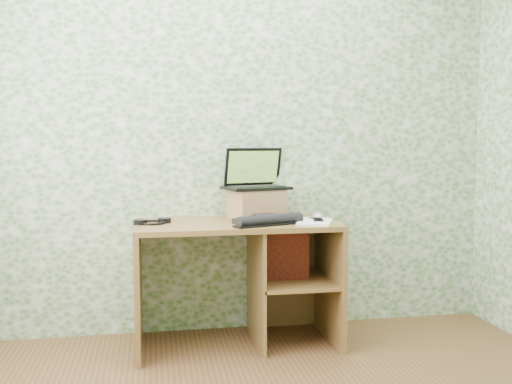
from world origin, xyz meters
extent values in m
plane|color=silver|center=(0.00, 1.75, 1.30)|extent=(3.50, 0.00, 3.50)
cube|color=brown|center=(0.00, 1.44, 0.73)|extent=(1.20, 0.60, 0.03)
cube|color=brown|center=(-0.58, 1.44, 0.36)|extent=(0.03, 0.60, 0.72)
cube|color=brown|center=(0.58, 1.44, 0.36)|extent=(0.03, 0.60, 0.72)
cube|color=brown|center=(0.12, 1.44, 0.36)|extent=(0.02, 0.56, 0.72)
cube|color=brown|center=(0.35, 1.44, 0.38)|extent=(0.46, 0.56, 0.02)
cube|color=brown|center=(0.36, 1.73, 0.36)|extent=(0.48, 0.02, 0.72)
cube|color=brown|center=(0.15, 1.58, 0.84)|extent=(0.36, 0.33, 0.18)
cube|color=black|center=(0.15, 1.58, 0.94)|extent=(0.44, 0.36, 0.02)
cube|color=black|center=(0.15, 1.57, 0.95)|extent=(0.36, 0.23, 0.00)
cube|color=black|center=(0.15, 1.69, 1.07)|extent=(0.39, 0.16, 0.24)
cube|color=#2D4F16|center=(0.15, 1.68, 1.07)|extent=(0.35, 0.14, 0.20)
cube|color=black|center=(0.17, 1.38, 0.77)|extent=(0.42, 0.27, 0.03)
cube|color=black|center=(0.17, 1.38, 0.77)|extent=(0.16, 0.16, 0.05)
cylinder|color=black|center=(0.17, 1.28, 0.78)|extent=(0.41, 0.20, 0.06)
cube|color=black|center=(0.17, 1.27, 0.76)|extent=(0.46, 0.24, 0.01)
torus|color=black|center=(-0.50, 1.46, 0.76)|extent=(0.21, 0.21, 0.01)
cylinder|color=black|center=(-0.57, 1.44, 0.76)|extent=(0.08, 0.08, 0.03)
cylinder|color=black|center=(-0.43, 1.49, 0.76)|extent=(0.08, 0.08, 0.03)
cube|color=white|center=(0.46, 1.33, 0.76)|extent=(0.28, 0.32, 0.01)
ellipsoid|color=#B1B1B3|center=(0.47, 1.33, 0.78)|extent=(0.08, 0.12, 0.04)
cylinder|color=black|center=(0.48, 1.38, 0.77)|extent=(0.06, 0.11, 0.01)
cube|color=maroon|center=(0.31, 1.44, 0.54)|extent=(0.26, 0.09, 0.31)
camera|label=1|loc=(-0.49, -1.91, 1.23)|focal=40.00mm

